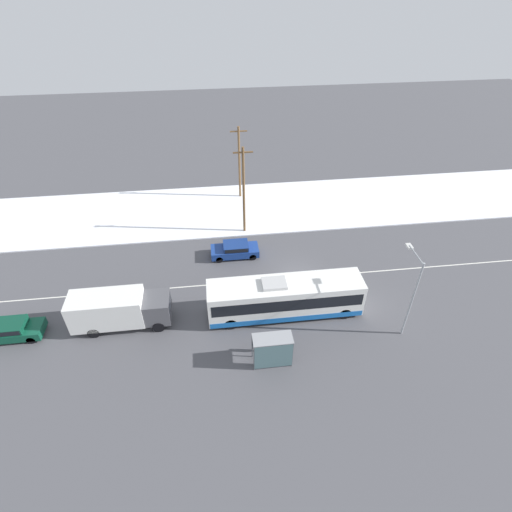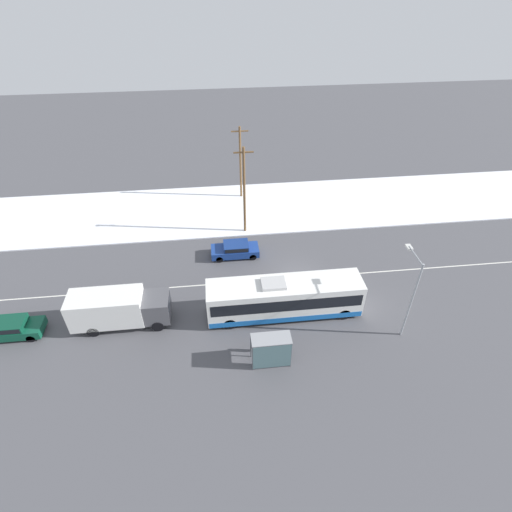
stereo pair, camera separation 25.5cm
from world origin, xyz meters
name	(u,v)px [view 1 (the left image)]	position (x,y,z in m)	size (l,w,h in m)	color
ground_plane	(297,278)	(0.00, 0.00, 0.00)	(120.00, 120.00, 0.00)	#4C4C51
snow_lot	(275,206)	(0.00, 12.17, 0.06)	(80.00, 10.64, 0.12)	white
lane_marking_center	(297,278)	(0.00, 0.00, 0.00)	(60.00, 0.12, 0.00)	silver
city_bus	(285,298)	(-1.84, -3.97, 1.59)	(11.76, 2.57, 3.26)	white
box_truck	(118,309)	(-14.28, -3.69, 1.62)	(7.22, 2.30, 2.92)	silver
sedan_car	(235,249)	(-5.05, 3.78, 0.76)	(4.36, 1.80, 1.37)	navy
parked_car_near_truck	(12,329)	(-21.95, -3.95, 0.76)	(4.16, 1.80, 1.39)	#0F4733
pedestrian_at_stop	(267,343)	(-3.75, -7.61, 0.95)	(0.56, 0.25, 1.55)	#23232D
bus_shelter	(273,349)	(-3.52, -8.75, 1.67)	(2.67, 1.20, 2.40)	gray
streetlamp	(412,286)	(6.43, -6.63, 4.27)	(0.36, 2.51, 6.68)	#9EA3A8
utility_pole_roadside	(244,190)	(-3.80, 7.70, 4.65)	(1.80, 0.24, 8.92)	brown
utility_pole_snowlot	(239,162)	(-3.58, 14.83, 4.28)	(1.80, 0.24, 8.19)	brown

